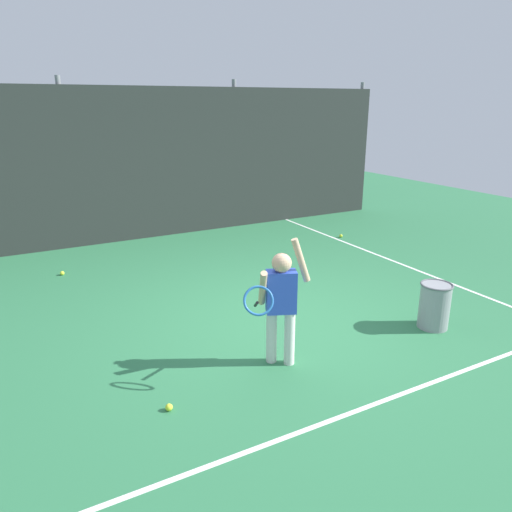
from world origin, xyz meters
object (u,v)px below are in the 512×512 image
object	(u,v)px
ball_hopper	(435,305)
tennis_ball_2	(341,236)
tennis_ball_0	(169,407)
tennis_ball_1	(62,273)
tennis_player	(280,299)

from	to	relation	value
ball_hopper	tennis_ball_2	size ratio (longest dim) A/B	8.52
tennis_ball_0	tennis_ball_2	xyz separation A→B (m)	(4.93, 3.84, 0.00)
tennis_ball_1	tennis_ball_0	bearing A→B (deg)	-85.34
tennis_ball_0	tennis_ball_2	world-z (taller)	same
ball_hopper	tennis_ball_0	xyz separation A→B (m)	(-3.37, -0.07, -0.26)
ball_hopper	tennis_ball_2	bearing A→B (deg)	67.48
tennis_ball_0	tennis_player	bearing A→B (deg)	10.24
tennis_ball_0	tennis_ball_1	world-z (taller)	same
tennis_ball_1	tennis_player	bearing A→B (deg)	-67.62
tennis_player	ball_hopper	world-z (taller)	tennis_player
tennis_ball_0	tennis_ball_2	bearing A→B (deg)	37.94
tennis_ball_1	tennis_ball_2	xyz separation A→B (m)	(5.27, -0.34, 0.00)
ball_hopper	tennis_ball_2	xyz separation A→B (m)	(1.56, 3.77, -0.26)
ball_hopper	tennis_ball_1	xyz separation A→B (m)	(-3.71, 4.11, -0.26)
tennis_ball_0	ball_hopper	bearing A→B (deg)	1.20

